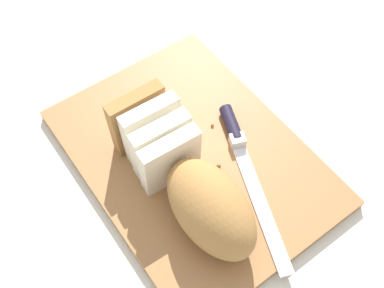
% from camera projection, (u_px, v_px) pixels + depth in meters
% --- Properties ---
extents(ground_plane, '(3.00, 3.00, 0.00)m').
position_uv_depth(ground_plane, '(192.00, 160.00, 0.72)').
color(ground_plane, silver).
extents(cutting_board, '(0.44, 0.32, 0.02)m').
position_uv_depth(cutting_board, '(192.00, 157.00, 0.71)').
color(cutting_board, '#9E6B3D').
rests_on(cutting_board, ground_plane).
extents(bread_loaf, '(0.28, 0.10, 0.10)m').
position_uv_depth(bread_loaf, '(190.00, 182.00, 0.62)').
color(bread_loaf, '#A8753D').
rests_on(bread_loaf, cutting_board).
extents(bread_knife, '(0.27, 0.12, 0.02)m').
position_uv_depth(bread_knife, '(240.00, 147.00, 0.70)').
color(bread_knife, silver).
rests_on(bread_knife, cutting_board).
extents(crumb_near_knife, '(0.01, 0.01, 0.01)m').
position_uv_depth(crumb_near_knife, '(219.00, 166.00, 0.69)').
color(crumb_near_knife, '#996633').
rests_on(crumb_near_knife, cutting_board).
extents(crumb_near_loaf, '(0.01, 0.01, 0.01)m').
position_uv_depth(crumb_near_loaf, '(212.00, 125.00, 0.73)').
color(crumb_near_loaf, '#996633').
rests_on(crumb_near_loaf, cutting_board).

